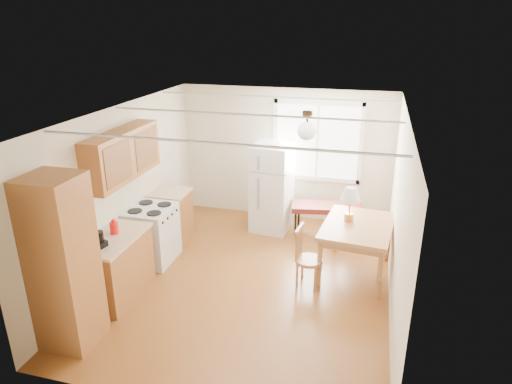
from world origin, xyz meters
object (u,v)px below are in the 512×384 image
(dining_table, at_px, (357,231))
(refrigerator, at_px, (272,188))
(bench, at_px, (327,208))
(chair, at_px, (304,253))

(dining_table, bearing_deg, refrigerator, 148.47)
(bench, distance_m, chair, 1.75)
(bench, xyz_separation_m, dining_table, (0.59, -1.24, 0.20))
(bench, relative_size, chair, 1.45)
(refrigerator, bearing_deg, dining_table, -31.81)
(dining_table, bearing_deg, bench, 121.50)
(dining_table, relative_size, chair, 1.57)
(bench, bearing_deg, dining_table, -74.40)
(refrigerator, height_order, chair, refrigerator)
(refrigerator, distance_m, bench, 1.04)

